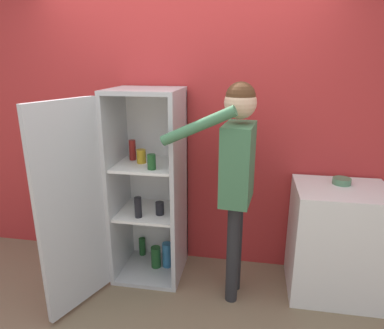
% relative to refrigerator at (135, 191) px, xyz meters
% --- Properties ---
extents(ground_plane, '(12.00, 12.00, 0.00)m').
position_rel_refrigerator_xyz_m(ground_plane, '(0.35, -0.57, -0.82)').
color(ground_plane, '#7A664C').
extents(wall_back, '(7.00, 0.06, 2.55)m').
position_rel_refrigerator_xyz_m(wall_back, '(0.35, 0.41, 0.45)').
color(wall_back, '#B72D2D').
rests_on(wall_back, ground_plane).
extents(refrigerator, '(0.85, 1.11, 1.68)m').
position_rel_refrigerator_xyz_m(refrigerator, '(0.00, 0.00, 0.00)').
color(refrigerator, '#B7BABC').
rests_on(refrigerator, ground_plane).
extents(person, '(0.68, 0.51, 1.76)m').
position_rel_refrigerator_xyz_m(person, '(0.86, -0.12, 0.33)').
color(person, '#262628').
rests_on(person, ground_plane).
extents(counter, '(0.73, 0.58, 0.94)m').
position_rel_refrigerator_xyz_m(counter, '(1.69, 0.07, -0.35)').
color(counter, white).
rests_on(counter, ground_plane).
extents(bowl, '(0.14, 0.14, 0.05)m').
position_rel_refrigerator_xyz_m(bowl, '(1.70, 0.17, 0.14)').
color(bowl, '#517F5B').
rests_on(bowl, counter).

